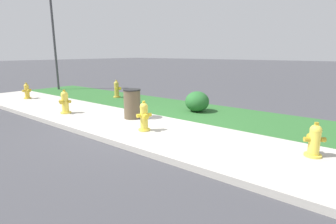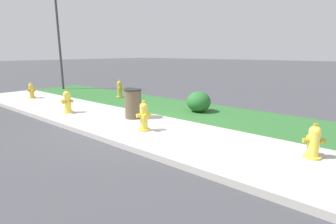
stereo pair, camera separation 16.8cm
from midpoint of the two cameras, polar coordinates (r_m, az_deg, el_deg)
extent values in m
plane|color=#424247|center=(6.84, -6.94, -3.14)|extent=(120.00, 120.00, 0.00)
cube|color=#BCB7AD|center=(6.83, -6.94, -3.10)|extent=(18.00, 2.43, 0.01)
cube|color=#2D662D|center=(8.70, 4.65, 0.42)|extent=(18.00, 2.52, 0.01)
cube|color=#BCB7AD|center=(6.02, -15.73, -5.17)|extent=(18.00, 0.16, 0.12)
cylinder|color=yellow|center=(6.45, -5.92, -3.86)|extent=(0.29, 0.29, 0.05)
cylinder|color=yellow|center=(6.37, -5.98, -1.28)|extent=(0.19, 0.19, 0.55)
sphere|color=yellow|center=(6.31, -6.04, 1.14)|extent=(0.20, 0.20, 0.20)
cube|color=yellow|center=(6.29, -6.06, 2.16)|extent=(0.08, 0.08, 0.06)
cylinder|color=yellow|center=(6.40, -4.82, -0.59)|extent=(0.12, 0.12, 0.09)
cylinder|color=yellow|center=(6.31, -7.18, -0.82)|extent=(0.12, 0.12, 0.09)
cylinder|color=yellow|center=(6.22, -5.58, -0.99)|extent=(0.14, 0.15, 0.12)
cylinder|color=gold|center=(11.33, -11.49, 3.24)|extent=(0.29, 0.29, 0.05)
cylinder|color=gold|center=(11.29, -11.55, 4.72)|extent=(0.19, 0.19, 0.54)
sphere|color=gold|center=(11.25, -11.62, 6.09)|extent=(0.20, 0.20, 0.20)
cube|color=yellow|center=(11.24, -11.64, 6.68)|extent=(0.08, 0.08, 0.06)
cylinder|color=yellow|center=(11.42, -11.50, 5.14)|extent=(0.13, 0.13, 0.09)
cylinder|color=yellow|center=(11.14, -11.64, 4.95)|extent=(0.13, 0.13, 0.09)
cylinder|color=yellow|center=(11.26, -10.83, 5.07)|extent=(0.16, 0.16, 0.12)
cylinder|color=yellow|center=(5.52, 28.19, -8.32)|extent=(0.30, 0.30, 0.05)
cylinder|color=yellow|center=(5.44, 28.47, -5.82)|extent=(0.19, 0.19, 0.46)
sphere|color=yellow|center=(5.38, 28.73, -3.51)|extent=(0.20, 0.20, 0.20)
cube|color=#B29323|center=(5.35, 28.87, -2.28)|extent=(0.08, 0.08, 0.06)
cylinder|color=#B29323|center=(5.36, 27.15, -5.31)|extent=(0.13, 0.13, 0.09)
cylinder|color=#B29323|center=(5.48, 29.89, -5.23)|extent=(0.13, 0.13, 0.09)
cylinder|color=#B29323|center=(5.55, 27.91, -4.81)|extent=(0.16, 0.15, 0.12)
cylinder|color=yellow|center=(8.85, -21.84, -0.12)|extent=(0.32, 0.32, 0.05)
cylinder|color=yellow|center=(8.79, -22.00, 1.76)|extent=(0.21, 0.21, 0.54)
sphere|color=yellow|center=(8.74, -22.15, 3.50)|extent=(0.22, 0.22, 0.22)
cube|color=#B29323|center=(8.73, -22.22, 4.31)|extent=(0.07, 0.07, 0.06)
cylinder|color=#B29323|center=(8.69, -21.24, 2.14)|extent=(0.12, 0.12, 0.09)
cylinder|color=#B29323|center=(8.86, -22.81, 2.20)|extent=(0.12, 0.12, 0.09)
cylinder|color=#B29323|center=(8.66, -22.62, 1.98)|extent=(0.15, 0.14, 0.12)
cylinder|color=gold|center=(12.30, -28.57, 2.67)|extent=(0.28, 0.28, 0.05)
cylinder|color=gold|center=(12.27, -28.70, 3.87)|extent=(0.18, 0.18, 0.47)
sphere|color=gold|center=(12.24, -28.82, 4.97)|extent=(0.19, 0.19, 0.19)
cube|color=#B29323|center=(12.23, -28.88, 5.48)|extent=(0.06, 0.06, 0.06)
cylinder|color=#B29323|center=(12.33, -28.20, 4.23)|extent=(0.10, 0.10, 0.09)
cylinder|color=#B29323|center=(12.19, -29.27, 4.04)|extent=(0.10, 0.10, 0.09)
cylinder|color=#B29323|center=(12.14, -28.40, 4.10)|extent=(0.11, 0.13, 0.12)
cylinder|color=#3D3D42|center=(14.61, -23.77, 13.20)|extent=(0.11, 0.11, 4.44)
cylinder|color=brown|center=(7.59, -8.44, 1.62)|extent=(0.47, 0.47, 0.82)
cylinder|color=black|center=(7.52, -8.54, 4.80)|extent=(0.50, 0.50, 0.03)
ellipsoid|color=#28662D|center=(8.47, 5.79, 2.29)|extent=(0.77, 0.77, 0.65)
camera|label=1|loc=(0.08, -90.73, -0.17)|focal=28.00mm
camera|label=2|loc=(0.08, 89.27, 0.17)|focal=28.00mm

